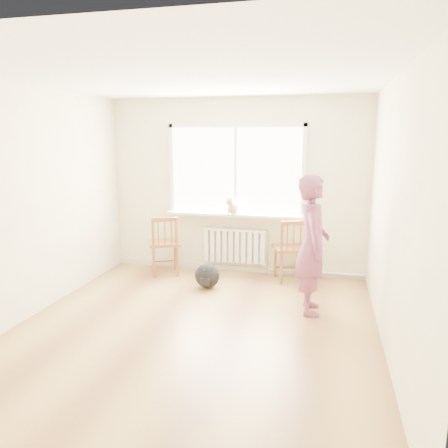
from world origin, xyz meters
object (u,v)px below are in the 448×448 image
Objects in this scene: person at (312,245)px; cat at (233,206)px; chair_right at (291,250)px; chair_left at (165,245)px; backpack at (207,276)px.

cat is at bearing 37.81° from person.
cat is (-0.90, 0.15, 0.60)m from chair_right.
chair_left is at bearing -152.10° from cat.
chair_right is (1.92, 0.11, 0.01)m from chair_left.
chair_right is at bearing 9.83° from person.
chair_right is 2.13× the size of cat.
chair_right is at bearing 26.36° from backpack.
chair_left is at bearing 150.96° from backpack.
chair_left is 0.55× the size of person.
chair_left is 2.09× the size of cat.
person is 1.68m from backpack.
person is at bearing -31.66° from cat.
chair_right is 0.56× the size of person.
backpack is at bearing 5.90° from chair_right.
person is (0.33, -1.09, 0.36)m from chair_right.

